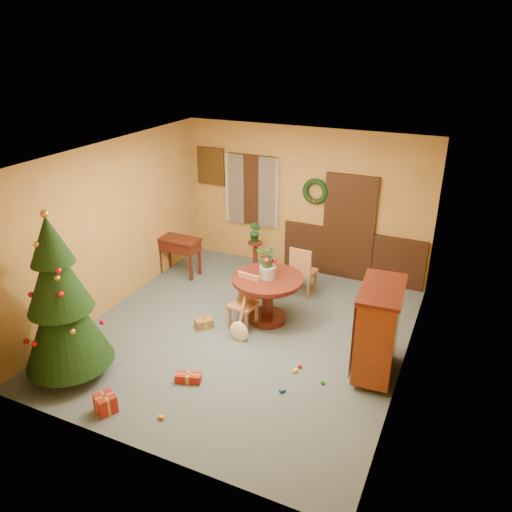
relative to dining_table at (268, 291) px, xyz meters
The scene contains 21 objects.
room_envelope 2.24m from the dining_table, 89.54° to the left, with size 5.50×5.50×5.50m.
dining_table is the anchor object (origin of this frame).
urn 0.34m from the dining_table, 90.00° to the left, with size 0.27×0.27×0.20m, color slate.
centerpiece_plant 0.64m from the dining_table, 75.96° to the left, with size 0.35×0.31×0.39m, color #1E4C23.
chair_near 0.41m from the dining_table, 130.16° to the right, with size 0.45×0.45×0.92m.
chair_far 1.12m from the dining_table, 78.38° to the left, with size 0.45×0.45×0.97m.
guitar 0.78m from the dining_table, 103.12° to the right, with size 0.32×0.15×0.75m, color #F8EBCE, non-canonical shape.
plant_stand 1.68m from the dining_table, 121.69° to the left, with size 0.29×0.29×0.75m.
stand_plant 1.72m from the dining_table, 121.69° to the left, with size 0.24×0.19×0.44m, color #19471E.
christmas_tree 3.23m from the dining_table, 128.11° to the right, with size 1.20×1.20×2.48m.
writing_desk 2.50m from the dining_table, 158.35° to the left, with size 0.89×0.46×0.78m.
sideboard 2.08m from the dining_table, 19.12° to the right, with size 0.65×1.12×1.38m.
gift_a 2.87m from the dining_table, 139.57° to the right, with size 0.37×0.35×0.16m.
gift_b 3.12m from the dining_table, 108.98° to the right, with size 0.33×0.33×0.25m.
gift_c 1.18m from the dining_table, 143.70° to the right, with size 0.34×0.34×0.16m.
gift_d 2.06m from the dining_table, 100.21° to the right, with size 0.39×0.25×0.13m.
toy_a 1.96m from the dining_table, 60.29° to the right, with size 0.08×0.05×0.05m, color #243DA0.
toy_b 1.93m from the dining_table, 41.94° to the right, with size 0.06×0.06×0.06m, color #238332.
toy_c 1.58m from the dining_table, 50.80° to the right, with size 0.08×0.05×0.05m, color gold.
toy_d 1.50m from the dining_table, 46.73° to the right, with size 0.06×0.06×0.06m, color red.
toy_e 2.82m from the dining_table, 95.66° to the right, with size 0.08×0.05×0.05m, color gold.
Camera 1 is at (3.06, -6.21, 4.47)m, focal length 35.00 mm.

